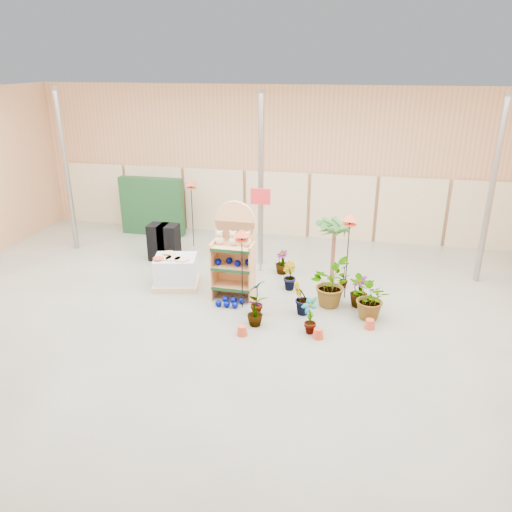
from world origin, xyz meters
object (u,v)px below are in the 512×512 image
(display_shelf, at_px, (235,254))
(pallet_stack, at_px, (176,272))
(bird_table_front, at_px, (242,235))
(potted_plant_2, at_px, (329,283))

(display_shelf, relative_size, pallet_stack, 1.83)
(display_shelf, distance_m, bird_table_front, 0.93)
(bird_table_front, bearing_deg, potted_plant_2, 15.96)
(pallet_stack, bearing_deg, bird_table_front, -34.54)
(pallet_stack, distance_m, potted_plant_2, 3.70)
(pallet_stack, distance_m, bird_table_front, 2.38)
(display_shelf, xyz_separation_m, bird_table_front, (0.31, -0.57, 0.67))
(bird_table_front, bearing_deg, display_shelf, 118.89)
(display_shelf, relative_size, bird_table_front, 1.23)
(bird_table_front, xyz_separation_m, potted_plant_2, (1.86, 0.53, -1.17))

